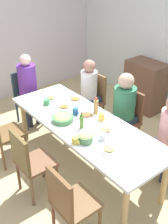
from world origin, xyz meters
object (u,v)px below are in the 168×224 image
at_px(cup_4, 76,111).
at_px(plate_4, 106,130).
at_px(plate_1, 64,107).
at_px(cup_2, 103,137).
at_px(person_0, 124,105).
at_px(cup_0, 47,102).
at_px(person_3, 88,89).
at_px(chair_0, 127,117).
at_px(chair_2, 1,131).
at_px(bowl_0, 63,118).
at_px(dining_table, 84,127).
at_px(chair_3, 93,97).
at_px(plate_3, 109,150).
at_px(side_cabinet, 145,86).
at_px(plate_2, 75,99).
at_px(person_1, 28,84).
at_px(cup_3, 75,140).
at_px(chair_1, 27,94).
at_px(bowl_1, 86,138).
at_px(cup_1, 101,117).
at_px(chair_4, 69,202).
at_px(plate_0, 87,115).
at_px(bottle_1, 96,106).
at_px(plate_5, 51,98).
at_px(bottle_0, 82,121).
at_px(chair_5, 29,161).

bearing_deg(cup_4, plate_4, 4.59).
xyz_separation_m(plate_1, cup_2, (0.88, -0.08, 0.02)).
distance_m(person_0, cup_0, 1.08).
distance_m(person_3, cup_4, 0.87).
height_order(chair_0, chair_2, same).
relative_size(bowl_0, cup_0, 2.21).
height_order(dining_table, chair_0, chair_0).
height_order(chair_3, plate_3, chair_3).
relative_size(chair_0, plate_1, 4.32).
xyz_separation_m(bowl_0, side_cabinet, (-0.44, 2.12, -0.31)).
bearing_deg(plate_2, person_1, -163.45).
height_order(cup_2, cup_3, cup_3).
distance_m(chair_1, bowl_1, 1.92).
distance_m(plate_4, cup_0, 1.04).
bearing_deg(plate_3, cup_1, 146.12).
bearing_deg(chair_2, plate_1, 68.42).
bearing_deg(chair_4, plate_0, 133.62).
bearing_deg(bottle_1, cup_4, -125.24).
xyz_separation_m(person_0, chair_1, (-1.55, -0.71, -0.22)).
bearing_deg(chair_0, chair_3, 180.00).
height_order(plate_1, bowl_0, bowl_0).
relative_size(plate_5, bowl_1, 1.25).
distance_m(chair_4, cup_0, 1.65).
bearing_deg(plate_5, person_3, 88.65).
bearing_deg(plate_4, cup_0, -169.02).
bearing_deg(plate_1, cup_3, -25.97).
relative_size(chair_0, plate_4, 4.06).
relative_size(plate_3, bottle_0, 1.01).
height_order(person_0, chair_1, person_0).
bearing_deg(bottle_1, chair_3, 142.64).
height_order(plate_1, cup_1, cup_1).
relative_size(plate_2, plate_5, 1.07).
height_order(plate_2, bottle_0, bottle_0).
xyz_separation_m(plate_1, cup_4, (0.23, 0.02, 0.03)).
distance_m(chair_5, bottle_1, 1.10).
bearing_deg(person_0, cup_4, -108.56).
height_order(person_1, side_cabinet, person_1).
relative_size(chair_3, chair_4, 1.00).
height_order(plate_0, plate_2, same).
relative_size(chair_1, chair_4, 1.00).
distance_m(chair_2, plate_2, 1.12).
distance_m(plate_2, bowl_0, 0.58).
bearing_deg(cup_2, cup_3, -115.50).
bearing_deg(person_0, plate_0, -99.35).
bearing_deg(chair_2, cup_2, 31.40).
height_order(bottle_1, side_cabinet, bottle_1).
bearing_deg(plate_4, plate_2, 167.63).
bearing_deg(side_cabinet, chair_4, -62.51).
xyz_separation_m(chair_3, plate_1, (0.32, -0.78, 0.23)).
bearing_deg(person_1, side_cabinet, 66.98).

